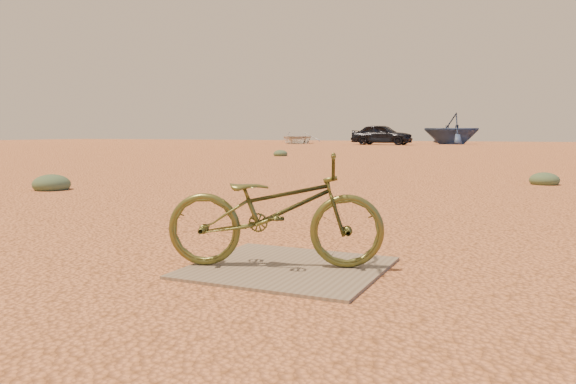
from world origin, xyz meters
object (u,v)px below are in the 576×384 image
at_px(car, 382,135).
at_px(boat_far_left, 452,128).
at_px(plywood_board, 288,268).
at_px(boat_near_left, 297,138).
at_px(bicycle, 275,210).

distance_m(car, boat_far_left, 6.62).
bearing_deg(car, plywood_board, -163.70).
xyz_separation_m(car, boat_far_left, (4.62, 4.72, 0.49)).
relative_size(plywood_board, boat_near_left, 0.27).
height_order(plywood_board, boat_far_left, boat_far_left).
xyz_separation_m(bicycle, boat_far_left, (-5.20, 44.39, 0.86)).
height_order(bicycle, boat_near_left, boat_near_left).
distance_m(plywood_board, boat_near_left, 45.25).
bearing_deg(boat_far_left, car, -81.09).
relative_size(bicycle, boat_near_left, 0.31).
height_order(bicycle, car, car).
height_order(plywood_board, car, car).
distance_m(boat_near_left, boat_far_left, 13.06).
relative_size(car, boat_near_left, 0.95).
bearing_deg(plywood_board, boat_far_left, 96.80).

